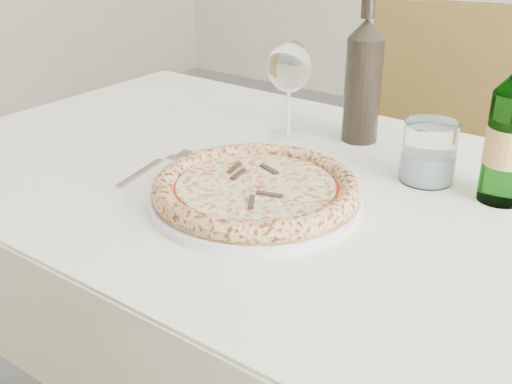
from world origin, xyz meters
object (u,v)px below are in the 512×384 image
plate (256,199)px  beer_bottle (510,135)px  dining_table (290,232)px  wine_glass (289,69)px  pizza (256,188)px  tumbler (428,156)px  wine_bottle (363,79)px  chair_far (438,158)px

plate → beer_bottle: size_ratio=1.23×
dining_table → wine_glass: (-0.12, 0.18, 0.23)m
dining_table → pizza: bearing=-90.0°
tumbler → wine_bottle: wine_bottle is taller
wine_bottle → chair_far: bearing=92.8°
chair_far → plate: 0.92m
wine_glass → beer_bottle: 0.42m
plate → tumbler: (0.18, 0.24, 0.03)m
pizza → plate: bearing=-32.0°
tumbler → dining_table: bearing=-141.6°
tumbler → wine_bottle: (-0.18, 0.11, 0.08)m
wine_glass → wine_bottle: bearing=29.4°
pizza → dining_table: bearing=90.0°
dining_table → wine_bottle: size_ratio=4.93×
beer_bottle → plate: bearing=-141.9°
plate → wine_glass: size_ratio=1.74×
beer_bottle → wine_glass: bearing=174.2°
plate → pizza: (-0.00, 0.00, 0.02)m
dining_table → wine_glass: wine_glass is taller
chair_far → plate: (0.03, -0.89, 0.23)m
wine_glass → plate: bearing=-65.8°
wine_glass → tumbler: (0.30, -0.04, -0.09)m
plate → beer_bottle: beer_bottle is taller
beer_bottle → dining_table: bearing=-155.8°
wine_bottle → plate: bearing=-89.4°
wine_bottle → tumbler: bearing=-30.4°
chair_far → plate: bearing=-88.1°
plate → wine_glass: (-0.12, 0.28, 0.13)m
tumbler → beer_bottle: size_ratio=0.38×
dining_table → pizza: (-0.00, -0.10, 0.12)m
tumbler → pizza: bearing=-126.3°
pizza → wine_glass: 0.32m
dining_table → wine_bottle: 0.32m
wine_glass → pizza: bearing=-65.8°
tumbler → plate: bearing=-126.3°
pizza → tumbler: size_ratio=3.16×
dining_table → tumbler: size_ratio=13.76×
beer_bottle → wine_bottle: size_ratio=0.95×
chair_far → wine_glass: bearing=-98.8°
dining_table → wine_glass: size_ratio=7.32×
tumbler → chair_far: bearing=107.6°
dining_table → chair_far: bearing=92.2°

